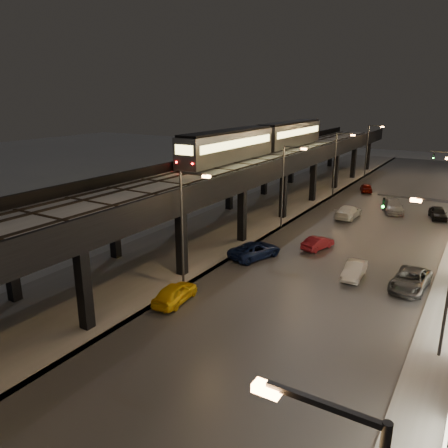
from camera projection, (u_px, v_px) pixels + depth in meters
The scene contains 23 objects.
ground at pixel (44, 383), 22.30m from camera, with size 220.00×220.00×0.00m, color silver.
road_surface at pixel (366, 230), 47.21m from camera, with size 17.00×120.00×0.06m, color #46474D.
under_viaduct_pavement at pixel (255, 213), 53.93m from camera, with size 11.00×120.00×0.06m, color #9FA1A8.
elevated_viaduct at pixel (243, 172), 49.74m from camera, with size 9.00×100.00×6.30m.
viaduct_trackbed at pixel (244, 165), 49.63m from camera, with size 8.40×100.00×0.32m.
viaduct_parapet_streetside at pixel (279, 164), 47.35m from camera, with size 0.30×100.00×1.10m, color black.
viaduct_parapet_far at pixel (212, 158), 51.68m from camera, with size 0.30×100.00×1.10m, color black.
streetlight_left_1 at pixel (185, 222), 31.65m from camera, with size 2.57×0.28×9.00m.
streetlight_right_1 at pixel (447, 270), 23.12m from camera, with size 2.56×0.28×9.00m.
streetlight_left_2 at pixel (285, 181), 46.39m from camera, with size 2.57×0.28×9.00m.
streetlight_left_3 at pixel (337, 160), 61.12m from camera, with size 2.57×0.28×9.00m.
streetlight_left_4 at pixel (369, 147), 75.86m from camera, with size 2.57×0.28×9.00m.
traffic_light_rig_a at pixel (444, 235), 31.14m from camera, with size 6.10×0.34×7.00m.
subway_train at pixel (263, 139), 58.48m from camera, with size 2.96×35.99×3.54m.
car_taxi at pixel (175, 294), 30.64m from camera, with size 1.68×4.16×1.42m, color yellow.
car_near_white at pixel (318, 243), 41.18m from camera, with size 1.29×3.71×1.22m, color maroon.
car_mid_silver at pixel (255, 251), 39.02m from camera, with size 2.34×5.07×1.41m, color #111D4C.
car_mid_dark at pixel (348, 212), 51.51m from camera, with size 2.09×5.15×1.49m, color white.
car_far_white at pixel (366, 188), 65.15m from camera, with size 1.56×3.88×1.32m, color #690C04.
car_onc_silver at pixel (354, 271), 34.77m from camera, with size 1.34×3.85×1.27m, color silver.
car_onc_dark at pixel (410, 281), 32.73m from camera, with size 2.34×5.07×1.41m, color #48494E.
car_onc_white at pixel (393, 207), 54.10m from camera, with size 2.10×5.15×1.50m, color #909399.
car_onc_red at pixel (438, 214), 51.11m from camera, with size 1.65×4.10×1.40m, color black.
Camera 1 is at (17.77, -11.47, 14.19)m, focal length 35.00 mm.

